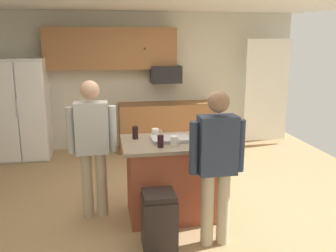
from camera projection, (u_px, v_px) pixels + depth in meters
The scene contains 17 objects.
floor at pixel (153, 206), 4.77m from camera, with size 7.04×7.04×0.00m, color tan.
back_wall at pixel (133, 81), 7.14m from camera, with size 6.40×0.10×2.60m, color beige.
french_door_window_panel at pixel (266, 91), 7.25m from camera, with size 0.90×0.06×2.00m, color white.
cabinet_run_upper at pixel (111, 49), 6.74m from camera, with size 2.40×0.38×0.75m.
cabinet_run_lower at pixel (166, 126), 7.14m from camera, with size 1.80×0.63×0.90m.
refrigerator at pixel (22, 109), 6.49m from camera, with size 0.89×0.76×1.78m.
microwave_over_range at pixel (166, 74), 6.92m from camera, with size 0.56×0.40×0.32m, color black.
kitchen_island at pixel (172, 178), 4.42m from camera, with size 1.18×0.82×0.94m.
person_guest_right at pixel (217, 160), 3.68m from camera, with size 0.57×0.22×1.62m.
person_elder_center at pixel (92, 141), 4.29m from camera, with size 0.57×0.22×1.65m.
mug_ceramic_white at pixel (174, 141), 4.11m from camera, with size 0.12×0.08×0.11m.
glass_short_whisky at pixel (211, 136), 4.28m from camera, with size 0.06×0.06×0.12m.
mug_blue_stoneware at pixel (155, 133), 4.48m from camera, with size 0.13×0.09×0.10m.
glass_pilsner at pixel (135, 133), 4.39m from camera, with size 0.07×0.07×0.15m.
glass_stout_tall at pixel (161, 141), 4.05m from camera, with size 0.07×0.07×0.14m.
serving_tray at pixel (170, 139), 4.31m from camera, with size 0.44×0.30×0.04m.
trash_bin at pixel (159, 221), 3.75m from camera, with size 0.34×0.34×0.61m.
Camera 1 is at (-0.59, -4.36, 2.12)m, focal length 39.34 mm.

